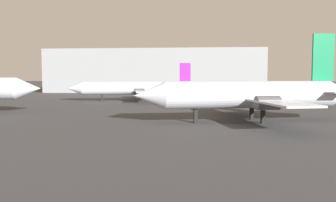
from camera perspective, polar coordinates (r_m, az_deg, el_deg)
The scene contains 3 objects.
airplane_on_taxiway at distance 47.84m, azimuth 13.10°, elevation 1.00°, with size 29.93×25.06×11.58m.
airplane_far_left at distance 83.92m, azimuth -4.90°, elevation 2.05°, with size 31.09×22.91×8.84m.
terminal_building at distance 125.82m, azimuth -1.99°, elevation 4.79°, with size 73.04×21.28×14.59m, color #999EA3.
Camera 1 is at (0.43, -8.22, 6.24)m, focal length 38.33 mm.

